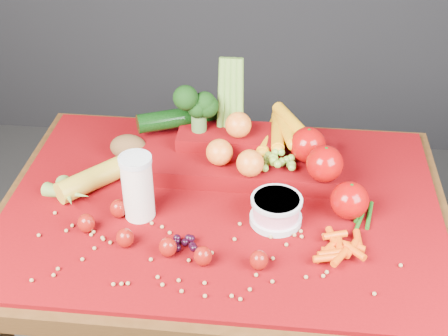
# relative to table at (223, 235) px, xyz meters

# --- Properties ---
(table) EXTENTS (1.10, 0.80, 0.75)m
(table) POSITION_rel_table_xyz_m (0.00, 0.00, 0.00)
(table) COLOR #311D0B
(table) RESTS_ON ground
(red_cloth) EXTENTS (1.05, 0.75, 0.01)m
(red_cloth) POSITION_rel_table_xyz_m (0.00, 0.00, 0.10)
(red_cloth) COLOR #670307
(red_cloth) RESTS_ON table
(milk_glass) EXTENTS (0.08, 0.08, 0.16)m
(milk_glass) POSITION_rel_table_xyz_m (-0.19, -0.07, 0.20)
(milk_glass) COLOR silver
(milk_glass) RESTS_ON red_cloth
(yogurt_bowl) EXTENTS (0.12, 0.12, 0.07)m
(yogurt_bowl) POSITION_rel_table_xyz_m (0.13, -0.06, 0.14)
(yogurt_bowl) COLOR silver
(yogurt_bowl) RESTS_ON red_cloth
(strawberry_scatter) EXTENTS (0.44, 0.18, 0.05)m
(strawberry_scatter) POSITION_rel_table_xyz_m (-0.13, -0.17, 0.13)
(strawberry_scatter) COLOR maroon
(strawberry_scatter) RESTS_ON red_cloth
(dark_grape_cluster) EXTENTS (0.06, 0.05, 0.03)m
(dark_grape_cluster) POSITION_rel_table_xyz_m (-0.07, -0.17, 0.12)
(dark_grape_cluster) COLOR black
(dark_grape_cluster) RESTS_ON red_cloth
(soybean_scatter) EXTENTS (0.84, 0.24, 0.01)m
(soybean_scatter) POSITION_rel_table_xyz_m (0.00, -0.20, 0.11)
(soybean_scatter) COLOR #A77E48
(soybean_scatter) RESTS_ON red_cloth
(corn_ear) EXTENTS (0.26, 0.26, 0.06)m
(corn_ear) POSITION_rel_table_xyz_m (-0.37, -0.01, 0.13)
(corn_ear) COLOR gold
(corn_ear) RESTS_ON red_cloth
(potato) EXTENTS (0.10, 0.07, 0.07)m
(potato) POSITION_rel_table_xyz_m (-0.27, 0.17, 0.14)
(potato) COLOR brown
(potato) RESTS_ON red_cloth
(baby_carrot_pile) EXTENTS (0.17, 0.17, 0.03)m
(baby_carrot_pile) POSITION_rel_table_xyz_m (0.27, -0.15, 0.12)
(baby_carrot_pile) COLOR #E14707
(baby_carrot_pile) RESTS_ON red_cloth
(green_bean_pile) EXTENTS (0.14, 0.12, 0.01)m
(green_bean_pile) POSITION_rel_table_xyz_m (0.33, -0.01, 0.11)
(green_bean_pile) COLOR #194F12
(green_bean_pile) RESTS_ON red_cloth
(produce_mound) EXTENTS (0.60, 0.38, 0.27)m
(produce_mound) POSITION_rel_table_xyz_m (0.06, 0.15, 0.17)
(produce_mound) COLOR #670307
(produce_mound) RESTS_ON red_cloth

